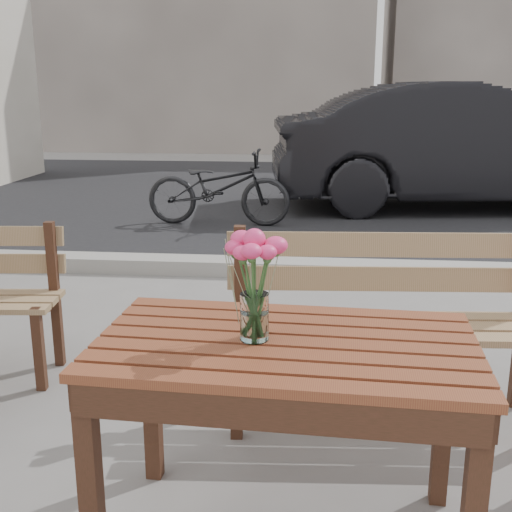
{
  "coord_description": "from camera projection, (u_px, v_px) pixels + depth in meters",
  "views": [
    {
      "loc": [
        -0.15,
        -1.99,
        1.48
      ],
      "look_at": [
        -0.33,
        -0.1,
        0.98
      ],
      "focal_mm": 45.0,
      "sensor_mm": 36.0,
      "label": 1
    }
  ],
  "objects": [
    {
      "name": "street",
      "position": [
        330.0,
        221.0,
        7.15
      ],
      "size": [
        30.0,
        8.12,
        0.12
      ],
      "color": "black",
      "rests_on": "ground"
    },
    {
      "name": "main_table",
      "position": [
        285.0,
        375.0,
        2.01
      ],
      "size": [
        1.21,
        0.74,
        0.72
      ],
      "rotation": [
        0.0,
        0.0,
        -0.05
      ],
      "color": "maroon",
      "rests_on": "ground"
    },
    {
      "name": "main_bench",
      "position": [
        385.0,
        302.0,
        2.88
      ],
      "size": [
        1.46,
        0.52,
        0.89
      ],
      "rotation": [
        0.0,
        0.0,
        0.07
      ],
      "color": "olive",
      "rests_on": "ground"
    },
    {
      "name": "main_vase",
      "position": [
        254.0,
        272.0,
        1.93
      ],
      "size": [
        0.19,
        0.19,
        0.35
      ],
      "color": "white",
      "rests_on": "main_table"
    },
    {
      "name": "parked_car",
      "position": [
        462.0,
        146.0,
        7.94
      ],
      "size": [
        4.82,
        2.15,
        1.54
      ],
      "primitive_type": "imported",
      "rotation": [
        0.0,
        0.0,
        1.69
      ],
      "color": "black",
      "rests_on": "ground"
    },
    {
      "name": "bicycle",
      "position": [
        218.0,
        188.0,
        7.0
      ],
      "size": [
        1.59,
        0.6,
        0.82
      ],
      "primitive_type": "imported",
      "rotation": [
        0.0,
        0.0,
        1.54
      ],
      "color": "black",
      "rests_on": "ground"
    }
  ]
}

